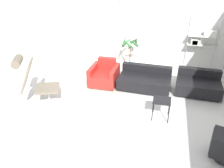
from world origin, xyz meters
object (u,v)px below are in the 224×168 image
Objects in this scene: couch_low at (145,81)px; couch_second at (198,85)px; side_table at (162,102)px; shelf_unit at (202,39)px; lounge_chair at (32,77)px; potted_plant at (130,53)px; armchair_red at (104,76)px.

couch_low is 1.47m from couch_second.
shelf_unit reaches higher than side_table.
lounge_chair is 1.01× the size of potted_plant.
armchair_red is at bearing 5.12° from couch_second.
lounge_chair is 3.06m from couch_low.
shelf_unit reaches higher than armchair_red.
lounge_chair is 2.10m from armchair_red.
side_table is at bearing 113.47° from couch_low.
couch_second is 1.77m from side_table.
couch_second is at bearing -93.67° from shelf_unit.
lounge_chair reaches higher than couch_low.
couch_low reaches higher than side_table.
couch_low is at bearing -178.75° from armchair_red.
couch_low and couch_second have the same top height.
couch_second is at bearing 86.33° from lounge_chair.
couch_second is (2.67, 0.13, -0.04)m from armchair_red.
shelf_unit is (4.15, 3.07, 0.43)m from lounge_chair.
potted_plant is at bearing -115.27° from armchair_red.
potted_plant is (-1.20, 2.57, 0.23)m from side_table.
couch_second reaches higher than side_table.
couch_low is 3.22× the size of side_table.
shelf_unit reaches higher than potted_plant.
couch_second is 2.41m from potted_plant.
potted_plant is 0.65× the size of shelf_unit.
side_table is 0.24× the size of shelf_unit.
armchair_red is 1.37m from potted_plant.
couch_low is at bearing 111.10° from side_table.
side_table is at bearing -109.14° from shelf_unit.
armchair_red is at bearing 141.94° from side_table.
shelf_unit is (1.02, 2.93, 0.75)m from side_table.
side_table is at bearing -65.00° from potted_plant.
armchair_red is at bearing 111.67° from lounge_chair.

